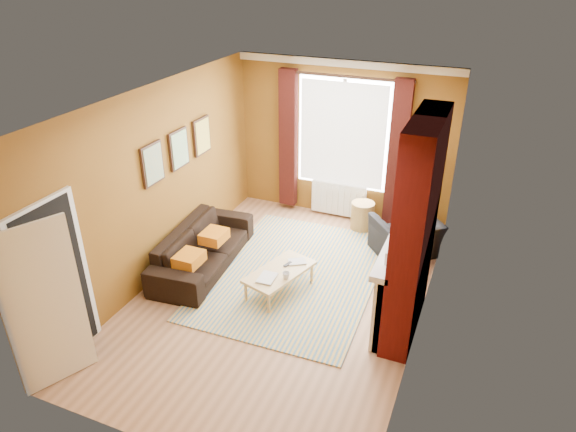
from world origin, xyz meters
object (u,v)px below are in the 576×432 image
object	(u,v)px
coffee_table	(280,273)
armchair	(405,237)
wicker_stool	(362,216)
sofa	(203,247)
floor_lamp	(429,173)

from	to	relation	value
coffee_table	armchair	bearing A→B (deg)	66.90
coffee_table	wicker_stool	distance (m)	2.35
armchair	coffee_table	bearing A→B (deg)	9.68
sofa	coffee_table	distance (m)	1.37
armchair	wicker_stool	size ratio (longest dim) A/B	1.91
sofa	wicker_stool	distance (m)	2.85
sofa	armchair	size ratio (longest dim) A/B	2.26
sofa	armchair	xyz separation A→B (m)	(2.80, 1.52, -0.00)
wicker_stool	sofa	bearing A→B (deg)	-133.08
armchair	wicker_stool	bearing A→B (deg)	-73.85
wicker_stool	floor_lamp	distance (m)	1.40
sofa	armchair	world-z (taller)	sofa
floor_lamp	armchair	bearing A→B (deg)	-105.78
wicker_stool	floor_lamp	size ratio (longest dim) A/B	0.33
coffee_table	wicker_stool	size ratio (longest dim) A/B	2.35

